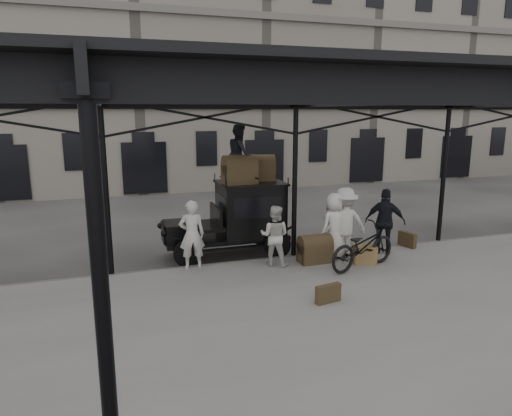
# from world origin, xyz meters

# --- Properties ---
(ground) EXTENTS (120.00, 120.00, 0.00)m
(ground) POSITION_xyz_m (0.00, 0.00, 0.00)
(ground) COLOR #383533
(ground) RESTS_ON ground
(platform) EXTENTS (28.00, 8.00, 0.15)m
(platform) POSITION_xyz_m (0.00, -2.00, 0.07)
(platform) COLOR slate
(platform) RESTS_ON ground
(canopy) EXTENTS (22.50, 9.00, 4.74)m
(canopy) POSITION_xyz_m (0.00, -1.72, 4.60)
(canopy) COLOR black
(canopy) RESTS_ON ground
(building_frontage) EXTENTS (64.00, 8.00, 14.00)m
(building_frontage) POSITION_xyz_m (0.00, 18.00, 7.00)
(building_frontage) COLOR slate
(building_frontage) RESTS_ON ground
(taxi) EXTENTS (3.65, 1.55, 2.18)m
(taxi) POSITION_xyz_m (-1.30, 3.01, 1.20)
(taxi) COLOR black
(taxi) RESTS_ON ground
(porter_left) EXTENTS (0.69, 0.47, 1.82)m
(porter_left) POSITION_xyz_m (-2.95, 1.80, 1.06)
(porter_left) COLOR beige
(porter_left) RESTS_ON platform
(porter_midleft) EXTENTS (1.00, 0.94, 1.63)m
(porter_midleft) POSITION_xyz_m (-0.81, 1.38, 0.96)
(porter_midleft) COLOR beige
(porter_midleft) RESTS_ON platform
(porter_centre) EXTENTS (1.04, 0.84, 1.85)m
(porter_centre) POSITION_xyz_m (1.01, 1.47, 1.07)
(porter_centre) COLOR beige
(porter_centre) RESTS_ON platform
(porter_official) EXTENTS (1.17, 1.04, 1.91)m
(porter_official) POSITION_xyz_m (2.55, 1.34, 1.10)
(porter_official) COLOR black
(porter_official) RESTS_ON platform
(porter_right) EXTENTS (1.36, 0.88, 1.99)m
(porter_right) POSITION_xyz_m (1.29, 1.43, 1.15)
(porter_right) COLOR beige
(porter_right) RESTS_ON platform
(bicycle) EXTENTS (2.37, 1.43, 1.18)m
(bicycle) POSITION_xyz_m (1.31, 0.45, 0.74)
(bicycle) COLOR black
(bicycle) RESTS_ON platform
(porter_roof) EXTENTS (0.76, 0.91, 1.68)m
(porter_roof) POSITION_xyz_m (-1.33, 2.91, 3.02)
(porter_roof) COLOR black
(porter_roof) RESTS_ON taxi
(steamer_trunk_roof_near) EXTENTS (0.98, 0.65, 0.69)m
(steamer_trunk_roof_near) POSITION_xyz_m (-1.38, 2.76, 2.52)
(steamer_trunk_roof_near) COLOR #40321D
(steamer_trunk_roof_near) RESTS_ON taxi
(steamer_trunk_roof_far) EXTENTS (0.95, 0.66, 0.64)m
(steamer_trunk_roof_far) POSITION_xyz_m (-0.63, 3.21, 2.50)
(steamer_trunk_roof_far) COLOR #40321D
(steamer_trunk_roof_far) RESTS_ON taxi
(steamer_trunk_platform) EXTENTS (0.90, 0.57, 0.64)m
(steamer_trunk_platform) POSITION_xyz_m (0.32, 1.27, 0.47)
(steamer_trunk_platform) COLOR #40321D
(steamer_trunk_platform) RESTS_ON platform
(wicker_hamper) EXTENTS (0.70, 0.60, 0.50)m
(wicker_hamper) POSITION_xyz_m (1.57, 0.78, 0.40)
(wicker_hamper) COLOR olive
(wicker_hamper) RESTS_ON platform
(suitcase_upright) EXTENTS (0.29, 0.62, 0.45)m
(suitcase_upright) POSITION_xyz_m (3.62, 1.73, 0.38)
(suitcase_upright) COLOR #40321D
(suitcase_upright) RESTS_ON platform
(suitcase_flat) EXTENTS (0.62, 0.26, 0.40)m
(suitcase_flat) POSITION_xyz_m (-0.56, -1.30, 0.35)
(suitcase_flat) COLOR #40321D
(suitcase_flat) RESTS_ON platform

